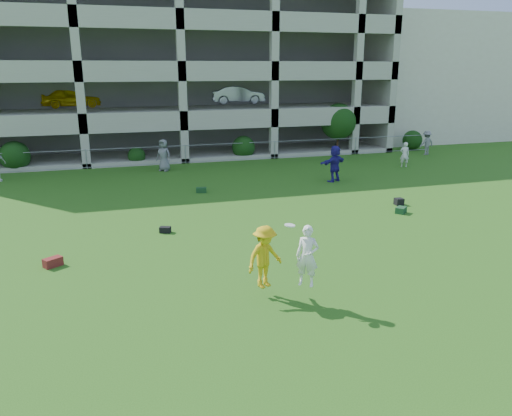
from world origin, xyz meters
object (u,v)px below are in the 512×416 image
object	(u,v)px
bystander_d	(335,164)
bystander_e	(405,155)
bystander_f	(427,143)
crate_d	(399,202)
stucco_building	(420,78)
bystander_c	(164,155)
parking_garage	(165,66)
frisbee_contest	(274,257)

from	to	relation	value
bystander_d	bystander_e	bearing A→B (deg)	178.33
bystander_f	crate_d	distance (m)	14.30
bystander_f	crate_d	xyz separation A→B (m)	(-9.09, -11.01, -0.69)
bystander_d	bystander_f	xyz separation A→B (m)	(9.81, 5.82, -0.14)
stucco_building	bystander_c	size ratio (longest dim) A/B	8.55
bystander_c	bystander_f	bearing A→B (deg)	39.09
bystander_c	parking_garage	distance (m)	11.89
stucco_building	bystander_e	world-z (taller)	stucco_building
bystander_c	frisbee_contest	xyz separation A→B (m)	(0.80, -17.91, 0.24)
frisbee_contest	crate_d	bearing A→B (deg)	40.80
bystander_e	frisbee_contest	bearing A→B (deg)	69.76
crate_d	parking_garage	distance (m)	23.38
bystander_c	frisbee_contest	distance (m)	17.93
bystander_e	parking_garage	size ratio (longest dim) A/B	0.05
bystander_c	bystander_d	size ratio (longest dim) A/B	0.96
stucco_building	bystander_d	size ratio (longest dim) A/B	8.23
bystander_e	crate_d	bearing A→B (deg)	78.04
frisbee_contest	bystander_c	bearing A→B (deg)	92.57
frisbee_contest	bystander_e	bearing A→B (deg)	47.71
frisbee_contest	parking_garage	size ratio (longest dim) A/B	0.06
bystander_e	frisbee_contest	xyz separation A→B (m)	(-13.51, -14.85, 0.41)
bystander_f	frisbee_contest	xyz separation A→B (m)	(-17.45, -18.23, 0.34)
frisbee_contest	parking_garage	bearing A→B (deg)	88.44
crate_d	frisbee_contest	bearing A→B (deg)	-139.20
bystander_d	crate_d	distance (m)	5.31
bystander_c	bystander_e	world-z (taller)	bystander_c
parking_garage	bystander_d	bearing A→B (deg)	-66.97
bystander_e	crate_d	world-z (taller)	bystander_e
bystander_d	bystander_e	size ratio (longest dim) A/B	1.27
bystander_d	bystander_e	world-z (taller)	bystander_d
bystander_c	bystander_e	xyz separation A→B (m)	(14.31, -3.06, -0.17)
bystander_d	frisbee_contest	world-z (taller)	frisbee_contest
parking_garage	bystander_c	bearing A→B (deg)	-98.46
bystander_e	crate_d	size ratio (longest dim) A/B	4.37
bystander_d	parking_garage	xyz separation A→B (m)	(-6.86, 16.13, 5.04)
bystander_c	bystander_d	bearing A→B (deg)	4.99
stucco_building	crate_d	xyz separation A→B (m)	(-15.42, -21.63, -4.85)
stucco_building	frisbee_contest	xyz separation A→B (m)	(-23.78, -28.84, -3.83)
bystander_f	parking_garage	bearing A→B (deg)	-38.35
bystander_f	frisbee_contest	distance (m)	25.23
stucco_building	frisbee_contest	distance (m)	37.58
bystander_d	stucco_building	bearing A→B (deg)	-158.74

